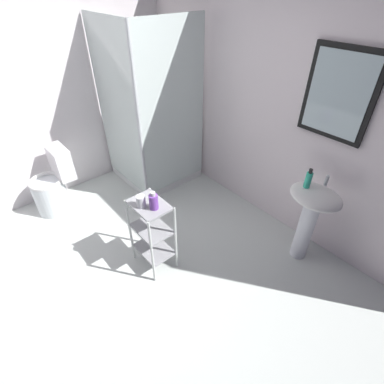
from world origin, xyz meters
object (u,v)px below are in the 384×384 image
toilet (53,186)px  hand_soap_bottle (308,179)px  conditioner_bottle_purple (154,201)px  storage_cart (152,230)px  pedestal_sink (311,211)px  shower_stall (152,150)px  rinse_cup (141,201)px

toilet → hand_soap_bottle: hand_soap_bottle is taller
hand_soap_bottle → conditioner_bottle_purple: (-0.70, -1.13, -0.08)m
storage_cart → hand_soap_bottle: hand_soap_bottle is taller
pedestal_sink → shower_stall: bearing=-171.1°
shower_stall → hand_soap_bottle: bearing=8.5°
storage_cart → conditioner_bottle_purple: size_ratio=4.48×
conditioner_bottle_purple → rinse_cup: conditioner_bottle_purple is taller
shower_stall → pedestal_sink: (2.07, 0.32, 0.12)m
storage_cart → rinse_cup: size_ratio=6.99×
shower_stall → rinse_cup: 1.52m
shower_stall → conditioner_bottle_purple: 1.56m
shower_stall → rinse_cup: size_ratio=18.89×
toilet → conditioner_bottle_purple: size_ratio=4.60×
storage_cart → conditioner_bottle_purple: conditioner_bottle_purple is taller
conditioner_bottle_purple → rinse_cup: 0.11m
storage_cart → rinse_cup: 0.36m
shower_stall → hand_soap_bottle: shower_stall is taller
pedestal_sink → hand_soap_bottle: size_ratio=4.41×
shower_stall → storage_cart: (1.20, -0.83, -0.03)m
toilet → hand_soap_bottle: bearing=34.5°
rinse_cup → shower_stall: bearing=143.0°
storage_cart → conditioner_bottle_purple: (0.07, 0.00, 0.38)m
conditioner_bottle_purple → toilet: bearing=-165.1°
shower_stall → pedestal_sink: shower_stall is taller
pedestal_sink → hand_soap_bottle: hand_soap_bottle is taller
toilet → rinse_cup: rinse_cup is taller
rinse_cup → hand_soap_bottle: bearing=56.5°
pedestal_sink → hand_soap_bottle: (-0.09, -0.03, 0.31)m
pedestal_sink → hand_soap_bottle: 0.33m
toilet → hand_soap_bottle: (2.23, 1.53, 0.57)m
hand_soap_bottle → conditioner_bottle_purple: size_ratio=1.11×
rinse_cup → toilet: bearing=-166.7°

